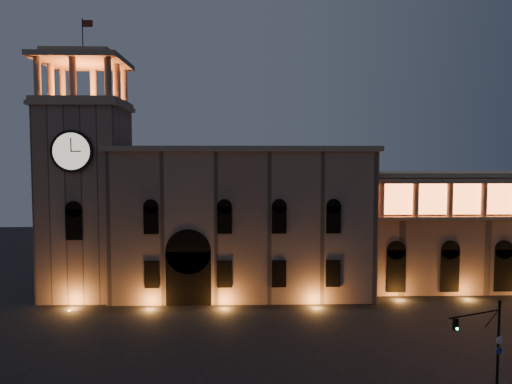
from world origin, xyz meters
TOP-DOWN VIEW (x-y plane):
  - ground at (0.00, 0.00)m, footprint 160.00×160.00m
  - government_building at (-2.08, 21.93)m, footprint 30.80×12.80m
  - clock_tower at (-20.50, 20.98)m, footprint 9.80×9.80m
  - colonnade_wing at (32.00, 23.92)m, footprint 40.60×11.50m
  - traffic_light at (14.77, -5.65)m, footprint 4.49×2.06m

SIDE VIEW (x-z plane):
  - ground at x=0.00m, z-range 0.00..0.00m
  - traffic_light at x=14.77m, z-range 0.17..6.76m
  - colonnade_wing at x=32.00m, z-range 0.08..14.58m
  - government_building at x=-2.08m, z-range -0.03..17.57m
  - clock_tower at x=-20.50m, z-range -3.70..28.70m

